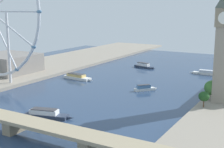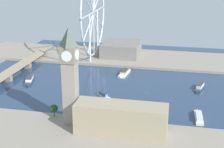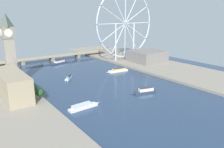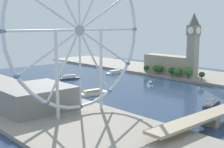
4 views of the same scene
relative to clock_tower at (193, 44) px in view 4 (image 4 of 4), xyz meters
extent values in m
plane|color=navy|center=(90.84, -53.74, -45.59)|extent=(414.94, 414.94, 0.00)
cube|color=gray|center=(-31.63, -53.74, -44.09)|extent=(90.00, 520.00, 3.00)
cube|color=gray|center=(213.31, -53.74, -44.09)|extent=(90.00, 520.00, 3.00)
cube|color=gray|center=(0.00, 0.00, -15.75)|extent=(11.11, 11.11, 53.68)
cube|color=gray|center=(0.00, 0.00, 17.46)|extent=(12.89, 12.89, 12.73)
pyramid|color=#4C564C|center=(0.00, 0.00, 31.42)|extent=(11.67, 11.67, 15.19)
cylinder|color=white|center=(0.00, 6.67, 17.46)|extent=(8.44, 0.50, 8.44)
cylinder|color=white|center=(0.00, -6.67, 17.46)|extent=(8.44, 0.50, 8.44)
cylinder|color=white|center=(6.67, 0.00, 17.46)|extent=(0.50, 8.44, 8.44)
cylinder|color=white|center=(-6.67, 0.00, 17.46)|extent=(0.50, 8.44, 8.44)
cube|color=tan|center=(-9.92, -44.38, -30.18)|extent=(22.00, 72.75, 24.81)
cylinder|color=#513823|center=(9.36, -68.50, -40.65)|extent=(0.80, 0.80, 3.87)
ellipsoid|color=#1E471E|center=(9.36, -68.50, -35.49)|extent=(8.06, 8.06, 7.25)
cylinder|color=#513823|center=(6.92, -52.73, -40.72)|extent=(0.80, 0.80, 3.74)
ellipsoid|color=#285623|center=(6.92, -52.73, -34.83)|extent=(10.07, 10.07, 9.06)
cylinder|color=#513823|center=(8.09, -45.09, -40.74)|extent=(0.80, 0.80, 3.70)
ellipsoid|color=#1E471E|center=(8.09, -45.09, -35.19)|extent=(9.25, 9.25, 8.32)
cylinder|color=#513823|center=(5.92, -26.57, -40.84)|extent=(0.80, 0.80, 3.50)
ellipsoid|color=#1E471E|center=(5.92, -26.57, -35.38)|extent=(9.28, 9.28, 8.35)
cylinder|color=#513823|center=(8.24, -16.13, -40.92)|extent=(0.80, 0.80, 3.34)
ellipsoid|color=#386B2D|center=(8.24, -16.13, -35.11)|extent=(10.34, 10.34, 9.31)
cylinder|color=#513823|center=(6.40, -0.45, -40.20)|extent=(0.80, 0.80, 4.78)
ellipsoid|color=#386B2D|center=(6.40, -0.45, -33.05)|extent=(11.89, 11.89, 10.70)
cylinder|color=#513823|center=(7.42, 18.97, -40.23)|extent=(0.80, 0.80, 4.73)
ellipsoid|color=#1E471E|center=(7.42, 18.97, -34.85)|extent=(7.53, 7.53, 6.78)
torus|color=silver|center=(197.65, 33.41, 20.93)|extent=(119.02, 2.56, 119.02)
cylinder|color=#99999E|center=(197.65, 33.41, 20.93)|extent=(6.99, 3.00, 6.99)
cylinder|color=silver|center=(226.76, 33.41, 20.93)|extent=(58.23, 1.53, 1.53)
cylinder|color=silver|center=(222.86, 33.41, 35.49)|extent=(51.20, 1.53, 30.44)
cylinder|color=silver|center=(172.43, 33.41, 35.49)|extent=(51.20, 1.53, 30.44)
cylinder|color=silver|center=(168.53, 33.41, 20.93)|extent=(58.23, 1.53, 1.53)
cylinder|color=silver|center=(172.43, 33.41, 6.37)|extent=(51.20, 1.53, 30.44)
cylinder|color=silver|center=(183.09, 33.41, -4.29)|extent=(30.44, 1.53, 51.20)
cylinder|color=silver|center=(197.65, 33.41, -8.19)|extent=(1.53, 1.53, 58.23)
cylinder|color=silver|center=(212.21, 33.41, -4.29)|extent=(30.44, 1.53, 51.20)
cylinder|color=silver|center=(222.86, 33.41, 6.37)|extent=(51.20, 1.53, 30.44)
ellipsoid|color=teal|center=(255.88, 33.41, 20.93)|extent=(4.80, 3.20, 3.20)
ellipsoid|color=teal|center=(139.42, 33.41, 20.93)|extent=(4.80, 3.20, 3.20)
ellipsoid|color=teal|center=(147.22, 33.41, -8.19)|extent=(4.80, 3.20, 3.20)
ellipsoid|color=teal|center=(168.53, 33.41, -29.50)|extent=(4.80, 3.20, 3.20)
ellipsoid|color=teal|center=(197.65, 33.41, -37.30)|extent=(4.80, 3.20, 3.20)
ellipsoid|color=teal|center=(226.76, 33.41, -29.50)|extent=(4.80, 3.20, 3.20)
ellipsoid|color=teal|center=(248.08, 33.41, -8.19)|extent=(4.80, 3.20, 3.20)
cylinder|color=silver|center=(218.03, 33.41, -10.83)|extent=(2.40, 2.40, 63.52)
cylinder|color=silver|center=(177.27, 33.41, -10.83)|extent=(2.40, 2.40, 63.52)
cube|color=gray|center=(217.99, -1.68, -33.24)|extent=(53.68, 51.96, 18.69)
cube|color=gray|center=(142.48, 110.75, -42.00)|extent=(6.00, 12.60, 7.18)
cube|color=#2D384C|center=(110.41, -109.45, -44.53)|extent=(25.94, 12.45, 2.12)
cone|color=#2D384C|center=(96.25, -105.54, -44.53)|extent=(4.95, 3.25, 2.12)
cube|color=white|center=(111.63, -109.78, -41.84)|extent=(17.22, 9.20, 3.25)
cube|color=#38383D|center=(111.63, -109.78, -39.94)|extent=(15.57, 8.53, 0.55)
cube|color=white|center=(142.02, -20.02, -44.33)|extent=(30.54, 10.90, 2.51)
cone|color=white|center=(124.74, -18.25, -44.33)|extent=(5.61, 3.05, 2.51)
cube|color=#DBB766|center=(143.50, -20.17, -41.82)|extent=(20.49, 8.63, 2.50)
cube|color=#38383D|center=(143.50, -20.17, -40.38)|extent=(18.47, 8.11, 0.39)
cube|color=white|center=(65.55, -12.25, -44.52)|extent=(15.32, 16.70, 2.13)
cone|color=white|center=(58.56, -20.29, -44.52)|extent=(3.77, 3.89, 2.13)
cube|color=teal|center=(66.16, -11.55, -42.07)|extent=(10.59, 11.41, 2.79)
cube|color=#38383D|center=(66.16, -11.55, -40.51)|extent=(9.68, 10.39, 0.32)
cube|color=white|center=(35.94, -106.37, -44.54)|extent=(28.61, 7.95, 2.10)
cone|color=white|center=(52.37, -105.50, -44.54)|extent=(5.20, 2.37, 2.10)
cube|color=silver|center=(34.53, -106.45, -42.12)|extent=(18.94, 6.41, 2.73)
cube|color=#2D384C|center=(92.08, 82.41, -44.39)|extent=(29.57, 15.47, 2.40)
cone|color=#2D384C|center=(76.17, 77.72, -44.39)|extent=(5.61, 3.75, 2.40)
cube|color=white|center=(93.45, 82.81, -41.74)|extent=(19.37, 11.39, 2.91)
cube|color=#38383D|center=(93.45, 82.81, -40.03)|extent=(17.53, 10.58, 0.50)
camera|label=1|loc=(-43.82, 232.65, 24.47)|focal=51.60mm
camera|label=2|loc=(-248.03, -88.46, 89.70)|focal=54.49mm
camera|label=3|loc=(-53.32, -275.01, 39.12)|focal=35.89mm
camera|label=4|loc=(333.92, 221.65, 25.35)|focal=49.87mm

